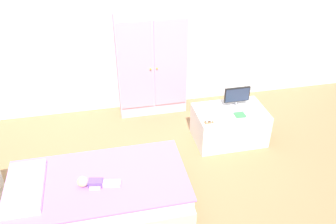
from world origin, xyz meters
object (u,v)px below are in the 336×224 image
at_px(bed, 99,192).
at_px(tv_monitor, 237,95).
at_px(rocking_horse_toy, 210,118).
at_px(doll, 91,182).
at_px(book_green, 240,115).
at_px(tv_stand, 229,125).
at_px(wardrobe, 151,63).

distance_m(bed, tv_monitor, 1.89).
bearing_deg(tv_monitor, rocking_horse_toy, -146.33).
bearing_deg(doll, bed, 46.36).
relative_size(doll, book_green, 3.41).
relative_size(rocking_horse_toy, book_green, 1.07).
height_order(tv_monitor, rocking_horse_toy, tv_monitor).
distance_m(tv_monitor, rocking_horse_toy, 0.50).
bearing_deg(doll, book_green, 21.53).
bearing_deg(tv_stand, rocking_horse_toy, -149.82).
height_order(bed, rocking_horse_toy, rocking_horse_toy).
bearing_deg(wardrobe, tv_stand, -47.56).
relative_size(bed, tv_monitor, 5.49).
xyz_separation_m(rocking_horse_toy, book_green, (0.38, 0.06, -0.05)).
bearing_deg(book_green, tv_monitor, 80.55).
relative_size(bed, book_green, 14.48).
bearing_deg(wardrobe, tv_monitor, -40.98).
bearing_deg(book_green, rocking_horse_toy, -170.26).
relative_size(doll, tv_stand, 0.48).
height_order(wardrobe, book_green, wardrobe).
bearing_deg(bed, book_green, 20.33).
height_order(bed, wardrobe, wardrobe).
bearing_deg(rocking_horse_toy, tv_monitor, 33.67).
bearing_deg(book_green, bed, -159.67).
bearing_deg(rocking_horse_toy, tv_stand, 30.18).
distance_m(wardrobe, tv_monitor, 1.16).
bearing_deg(bed, tv_stand, 24.77).
xyz_separation_m(tv_stand, rocking_horse_toy, (-0.32, -0.18, 0.26)).
height_order(tv_stand, tv_monitor, tv_monitor).
relative_size(tv_monitor, book_green, 2.64).
bearing_deg(tv_monitor, bed, -153.93).
relative_size(bed, wardrobe, 1.20).
bearing_deg(book_green, wardrobe, 130.84).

